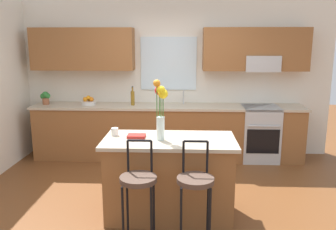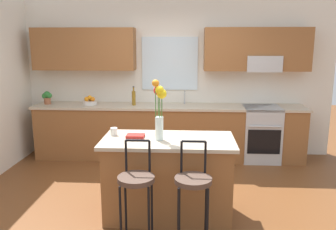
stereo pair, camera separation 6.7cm
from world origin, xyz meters
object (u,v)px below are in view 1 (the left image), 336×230
Objects in this scene: potted_plant_small at (45,97)px; oven_range at (259,133)px; fruit_bowl_oranges at (89,102)px; bottle_olive_oil at (133,98)px; kitchen_island at (169,177)px; mug_ceramic at (115,132)px; bar_stool_middle at (195,185)px; flower_vase at (161,105)px; bar_stool_near at (138,184)px; cookbook at (136,136)px.

oven_range is at bearing -0.40° from potted_plant_small.
bottle_olive_oil reaches higher than fruit_bowl_oranges.
fruit_bowl_oranges is 0.76m from bottle_olive_oil.
mug_ceramic is at bearing 170.53° from kitchen_island.
bottle_olive_oil is at bearing 110.39° from bar_stool_middle.
bottle_olive_oil is (-0.07, 1.93, 0.08)m from mug_ceramic.
bar_stool_middle is 0.94m from flower_vase.
bottle_olive_oil is at bearing 99.22° from bar_stool_near.
kitchen_island is 2.56m from fruit_bowl_oranges.
potted_plant_small is (-0.74, -0.00, 0.07)m from fruit_bowl_oranges.
flower_vase is 3.33× the size of cookbook.
kitchen_island is 0.67m from bar_stool_middle.
flower_vase reaches higher than kitchen_island.
bottle_olive_oil is (-2.14, 0.02, 0.59)m from oven_range.
mug_ceramic is at bearing 142.54° from bar_stool_middle.
oven_range is at bearing 53.39° from flower_vase.
mug_ceramic is 0.40× the size of potted_plant_small.
oven_range is 2.72m from cookbook.
potted_plant_small reaches higher than cookbook.
cookbook is 2.03m from bottle_olive_oil.
flower_vase is (-0.09, -0.05, 0.84)m from kitchen_island.
potted_plant_small is at bearing 132.40° from cookbook.
mug_ceramic is 0.27m from cookbook.
bottle_olive_oil is at bearing 106.28° from flower_vase.
flower_vase is at bearing -56.83° from fruit_bowl_oranges.
oven_range is 1.38× the size of flower_vase.
kitchen_island is at bearing -54.46° from fruit_bowl_oranges.
bar_stool_middle reaches higher than kitchen_island.
oven_range is at bearing 42.65° from mug_ceramic.
flower_vase reaches higher than bar_stool_middle.
bottle_olive_oil is at bearing 99.34° from cookbook.
cookbook is (-0.37, 0.04, 0.47)m from kitchen_island.
cookbook is (-0.28, 0.09, -0.37)m from flower_vase.
bottle_olive_oil is (-0.33, 2.00, 0.11)m from cookbook.
cookbook is at bearing 98.87° from bar_stool_near.
flower_vase is 2.09× the size of bottle_olive_oil.
oven_range is at bearing 47.47° from cookbook.
potted_plant_small is (-2.20, 2.04, 0.58)m from kitchen_island.
flower_vase is 2.98m from potted_plant_small.
bar_stool_middle is 3.17m from fruit_bowl_oranges.
potted_plant_small is (-1.50, 0.00, -0.00)m from bottle_olive_oil.
kitchen_island is 0.67m from bar_stool_near.
bar_stool_middle reaches higher than cookbook.
kitchen_island is (-1.44, -2.01, 0.00)m from oven_range.
kitchen_island is 3.06m from potted_plant_small.
kitchen_island is 2.21× the size of flower_vase.
bar_stool_middle is at bearing -46.71° from potted_plant_small.
kitchen_island is at bearing 28.05° from flower_vase.
potted_plant_small is at bearing 126.23° from bar_stool_near.
oven_range and kitchen_island have the same top height.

